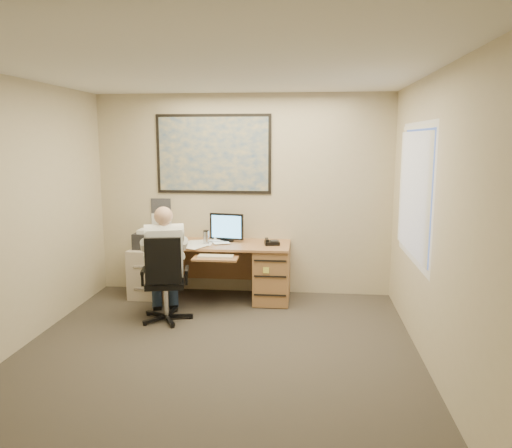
# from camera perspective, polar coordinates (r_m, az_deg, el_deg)

# --- Properties ---
(room_shell) EXTENTS (4.00, 4.50, 2.70)m
(room_shell) POSITION_cam_1_polar(r_m,az_deg,el_deg) (4.58, -5.11, 0.27)
(room_shell) COLOR #363029
(room_shell) RESTS_ON ground
(desk) EXTENTS (1.60, 0.97, 1.12)m
(desk) POSITION_cam_1_polar(r_m,az_deg,el_deg) (6.58, -0.25, -4.91)
(desk) COLOR #A47046
(desk) RESTS_ON ground
(world_map) EXTENTS (1.56, 0.03, 1.06)m
(world_map) POSITION_cam_1_polar(r_m,az_deg,el_deg) (6.79, -4.89, 7.97)
(world_map) COLOR #1E4C93
(world_map) RESTS_ON room_shell
(wall_calendar) EXTENTS (0.28, 0.01, 0.42)m
(wall_calendar) POSITION_cam_1_polar(r_m,az_deg,el_deg) (7.05, -10.79, 1.19)
(wall_calendar) COLOR white
(wall_calendar) RESTS_ON room_shell
(window_blinds) EXTENTS (0.06, 1.40, 1.30)m
(window_blinds) POSITION_cam_1_polar(r_m,az_deg,el_deg) (5.38, 17.71, 3.39)
(window_blinds) COLOR silver
(window_blinds) RESTS_ON room_shell
(filing_cabinet) EXTENTS (0.49, 0.58, 0.91)m
(filing_cabinet) POSITION_cam_1_polar(r_m,az_deg,el_deg) (6.90, -11.96, -4.85)
(filing_cabinet) COLOR beige
(filing_cabinet) RESTS_ON ground
(office_chair) EXTENTS (0.72, 0.72, 1.02)m
(office_chair) POSITION_cam_1_polar(r_m,az_deg,el_deg) (5.94, -10.47, -8.12)
(office_chair) COLOR black
(office_chair) RESTS_ON ground
(person) EXTENTS (0.79, 0.95, 1.34)m
(person) POSITION_cam_1_polar(r_m,az_deg,el_deg) (5.90, -10.28, -4.49)
(person) COLOR white
(person) RESTS_ON office_chair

